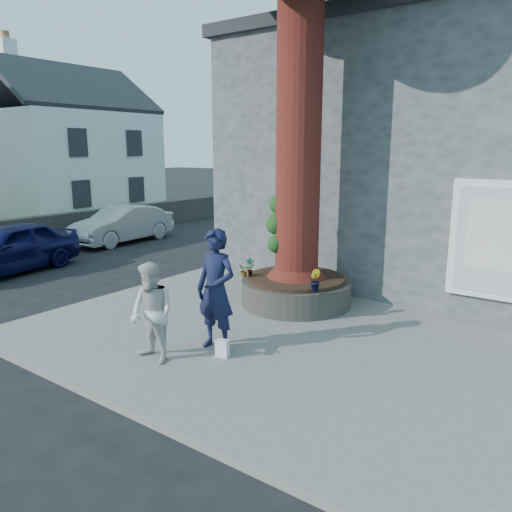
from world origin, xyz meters
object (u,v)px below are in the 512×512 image
Objects in this scene: man at (216,290)px; car_silver at (122,224)px; car_blue at (7,248)px; woman at (152,313)px; planter at (296,290)px.

man reaches higher than car_silver.
car_blue is at bearing 172.29° from man.
man is at bearing -34.90° from car_silver.
man is 11.00m from car_silver.
car_blue is (-7.76, 1.82, -0.21)m from woman.
car_silver is (-1.18, 4.86, -0.03)m from car_blue.
woman is 0.39× the size of car_silver.
woman is at bearing -116.84° from man.
planter is at bearing 91.41° from woman.
woman is 7.97m from car_blue.
woman is 0.38× the size of car_blue.
car_silver reaches higher than planter.
man is 0.50× the size of car_silver.
planter is 0.57× the size of car_blue.
planter is 1.48× the size of woman.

